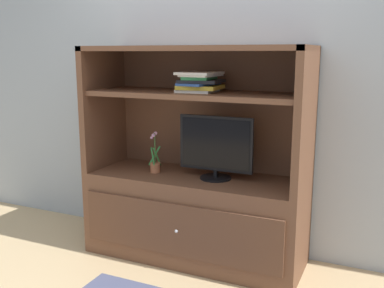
# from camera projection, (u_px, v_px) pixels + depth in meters

# --- Properties ---
(ground_plane) EXTENTS (8.00, 8.00, 0.00)m
(ground_plane) POSITION_uv_depth(u_px,v_px,m) (171.00, 279.00, 3.06)
(ground_plane) COLOR tan
(painted_rear_wall) EXTENTS (6.00, 0.10, 2.80)m
(painted_rear_wall) POSITION_uv_depth(u_px,v_px,m) (213.00, 70.00, 3.45)
(painted_rear_wall) COLOR #9EA8B2
(painted_rear_wall) RESTS_ON ground_plane
(media_console) EXTENTS (1.63, 0.61, 1.58)m
(media_console) POSITION_uv_depth(u_px,v_px,m) (195.00, 193.00, 3.32)
(media_console) COLOR brown
(media_console) RESTS_ON ground_plane
(tv_monitor) EXTENTS (0.55, 0.23, 0.46)m
(tv_monitor) POSITION_uv_depth(u_px,v_px,m) (216.00, 147.00, 3.17)
(tv_monitor) COLOR black
(tv_monitor) RESTS_ON media_console
(potted_plant) EXTENTS (0.09, 0.10, 0.31)m
(potted_plant) POSITION_uv_depth(u_px,v_px,m) (155.00, 163.00, 3.37)
(potted_plant) COLOR #B26642
(potted_plant) RESTS_ON media_console
(magazine_stack) EXTENTS (0.30, 0.35, 0.14)m
(magazine_stack) POSITION_uv_depth(u_px,v_px,m) (200.00, 82.00, 3.13)
(magazine_stack) COLOR silver
(magazine_stack) RESTS_ON media_console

